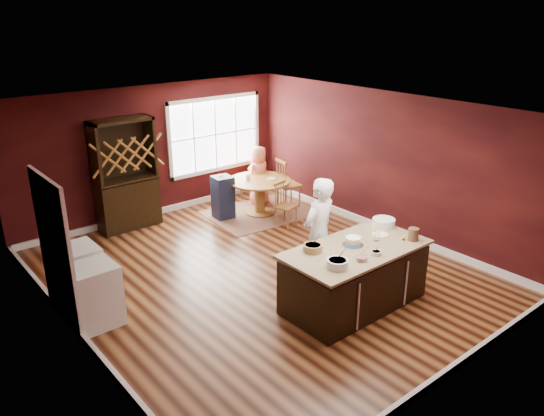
# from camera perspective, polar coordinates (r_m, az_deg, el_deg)

# --- Properties ---
(room_shell) EXTENTS (7.00, 7.00, 7.00)m
(room_shell) POSITION_cam_1_polar(r_m,az_deg,el_deg) (8.27, -1.41, 1.27)
(room_shell) COLOR brown
(room_shell) RESTS_ON ground
(window) EXTENTS (2.36, 0.10, 1.66)m
(window) POSITION_cam_1_polar(r_m,az_deg,el_deg) (11.79, -6.15, 7.87)
(window) COLOR white
(window) RESTS_ON room_shell
(doorway) EXTENTS (0.08, 1.26, 2.13)m
(doorway) POSITION_cam_1_polar(r_m,az_deg,el_deg) (7.64, -22.20, -4.71)
(doorway) COLOR white
(doorway) RESTS_ON room_shell
(kitchen_island) EXTENTS (2.15, 1.12, 0.92)m
(kitchen_island) POSITION_cam_1_polar(r_m,az_deg,el_deg) (7.84, 8.83, -7.42)
(kitchen_island) COLOR black
(kitchen_island) RESTS_ON ground
(dining_table) EXTENTS (1.31, 1.31, 0.75)m
(dining_table) POSITION_cam_1_polar(r_m,az_deg,el_deg) (11.11, -1.35, 2.00)
(dining_table) COLOR brown
(dining_table) RESTS_ON ground
(baker) EXTENTS (0.71, 0.53, 1.78)m
(baker) POSITION_cam_1_polar(r_m,az_deg,el_deg) (8.08, 5.02, -2.80)
(baker) COLOR white
(baker) RESTS_ON ground
(layer_cake) EXTENTS (0.31, 0.31, 0.12)m
(layer_cake) POSITION_cam_1_polar(r_m,az_deg,el_deg) (7.67, 8.71, -3.57)
(layer_cake) COLOR white
(layer_cake) RESTS_ON kitchen_island
(bowl_blue) EXTENTS (0.29, 0.29, 0.11)m
(bowl_blue) POSITION_cam_1_polar(r_m,az_deg,el_deg) (7.02, 7.05, -5.96)
(bowl_blue) COLOR silver
(bowl_blue) RESTS_ON kitchen_island
(bowl_yellow) EXTENTS (0.27, 0.27, 0.10)m
(bowl_yellow) POSITION_cam_1_polar(r_m,az_deg,el_deg) (7.43, 4.41, -4.30)
(bowl_yellow) COLOR olive
(bowl_yellow) RESTS_ON kitchen_island
(bowl_pink) EXTENTS (0.17, 0.17, 0.06)m
(bowl_pink) POSITION_cam_1_polar(r_m,az_deg,el_deg) (7.26, 9.63, -5.38)
(bowl_pink) COLOR silver
(bowl_pink) RESTS_ON kitchen_island
(bowl_olive) EXTENTS (0.14, 0.14, 0.05)m
(bowl_olive) POSITION_cam_1_polar(r_m,az_deg,el_deg) (7.46, 11.13, -4.77)
(bowl_olive) COLOR beige
(bowl_olive) RESTS_ON kitchen_island
(drinking_glass) EXTENTS (0.08, 0.08, 0.16)m
(drinking_glass) POSITION_cam_1_polar(r_m,az_deg,el_deg) (7.87, 11.21, -2.95)
(drinking_glass) COLOR silver
(drinking_glass) RESTS_ON kitchen_island
(dinner_plate) EXTENTS (0.25, 0.25, 0.02)m
(dinner_plate) POSITION_cam_1_polar(r_m,az_deg,el_deg) (8.10, 11.55, -2.83)
(dinner_plate) COLOR beige
(dinner_plate) RESTS_ON kitchen_island
(white_tub) EXTENTS (0.35, 0.35, 0.12)m
(white_tub) POSITION_cam_1_polar(r_m,az_deg,el_deg) (8.42, 11.91, -1.53)
(white_tub) COLOR silver
(white_tub) RESTS_ON kitchen_island
(stoneware_crock) EXTENTS (0.15, 0.15, 0.19)m
(stoneware_crock) POSITION_cam_1_polar(r_m,az_deg,el_deg) (8.00, 14.96, -2.75)
(stoneware_crock) COLOR brown
(stoneware_crock) RESTS_ON kitchen_island
(toy_figurine) EXTENTS (0.04, 0.04, 0.07)m
(toy_figurine) POSITION_cam_1_polar(r_m,az_deg,el_deg) (7.99, 13.99, -3.14)
(toy_figurine) COLOR yellow
(toy_figurine) RESTS_ON kitchen_island
(rug) EXTENTS (2.25, 1.80, 0.01)m
(rug) POSITION_cam_1_polar(r_m,az_deg,el_deg) (11.29, -1.33, -0.53)
(rug) COLOR brown
(rug) RESTS_ON ground
(chair_east) EXTENTS (0.51, 0.53, 1.10)m
(chair_east) POSITION_cam_1_polar(r_m,az_deg,el_deg) (11.51, 1.80, 2.74)
(chair_east) COLOR brown
(chair_east) RESTS_ON ground
(chair_south) EXTENTS (0.46, 0.44, 0.90)m
(chair_south) POSITION_cam_1_polar(r_m,az_deg,el_deg) (10.50, 1.54, 0.39)
(chair_south) COLOR brown
(chair_south) RESTS_ON ground
(chair_north) EXTENTS (0.45, 0.43, 1.02)m
(chair_north) POSITION_cam_1_polar(r_m,az_deg,el_deg) (11.98, -2.27, 3.28)
(chair_north) COLOR brown
(chair_north) RESTS_ON ground
(seated_woman) EXTENTS (0.73, 0.56, 1.32)m
(seated_woman) POSITION_cam_1_polar(r_m,az_deg,el_deg) (11.64, -1.46, 3.52)
(seated_woman) COLOR #DF7357
(seated_woman) RESTS_ON ground
(high_chair) EXTENTS (0.41, 0.41, 0.93)m
(high_chair) POSITION_cam_1_polar(r_m,az_deg,el_deg) (10.95, -5.30, 1.25)
(high_chair) COLOR black
(high_chair) RESTS_ON ground
(toddler) EXTENTS (0.18, 0.14, 0.26)m
(toddler) POSITION_cam_1_polar(r_m,az_deg,el_deg) (10.88, -5.61, 3.02)
(toddler) COLOR #8CA5BF
(toddler) RESTS_ON high_chair
(table_plate) EXTENTS (0.19, 0.19, 0.01)m
(table_plate) POSITION_cam_1_polar(r_m,az_deg,el_deg) (11.09, -0.07, 3.19)
(table_plate) COLOR beige
(table_plate) RESTS_ON dining_table
(table_cup) EXTENTS (0.12, 0.12, 0.09)m
(table_cup) POSITION_cam_1_polar(r_m,az_deg,el_deg) (11.07, -2.61, 3.34)
(table_cup) COLOR silver
(table_cup) RESTS_ON dining_table
(hutch) EXTENTS (1.18, 0.49, 2.17)m
(hutch) POSITION_cam_1_polar(r_m,az_deg,el_deg) (10.64, -15.50, 3.49)
(hutch) COLOR black
(hutch) RESTS_ON ground
(washer) EXTENTS (0.61, 0.59, 0.88)m
(washer) POSITION_cam_1_polar(r_m,az_deg,el_deg) (7.71, -18.52, -8.86)
(washer) COLOR white
(washer) RESTS_ON ground
(dryer) EXTENTS (0.63, 0.61, 0.91)m
(dryer) POSITION_cam_1_polar(r_m,az_deg,el_deg) (8.25, -20.20, -6.95)
(dryer) COLOR silver
(dryer) RESTS_ON ground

